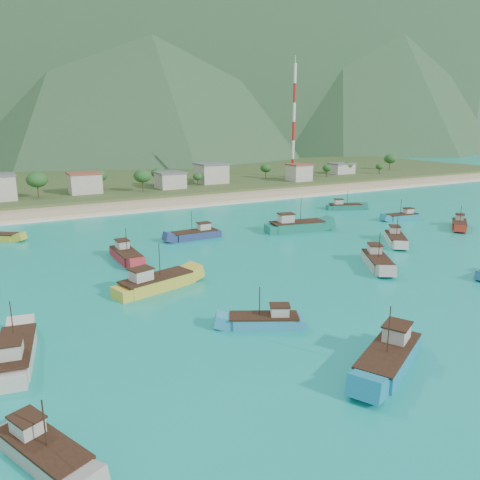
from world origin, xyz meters
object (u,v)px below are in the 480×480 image
radio_tower (294,122)px  boat_22 (126,256)px  boat_21 (196,235)px  boat_24 (344,207)px  boat_1 (296,227)px  boat_9 (377,261)px  boat_10 (459,225)px  boat_19 (389,358)px  boat_4 (43,452)px  boat_20 (402,217)px  boat_27 (155,284)px  boat_13 (265,322)px  boat_18 (395,239)px  boat_26 (15,355)px

radio_tower → boat_22: bearing=-138.8°
boat_21 → boat_24: boat_21 is taller
boat_1 → boat_24: (28.29, 16.04, -0.42)m
boat_1 → boat_9: size_ratio=1.29×
boat_10 → boat_19: bearing=83.6°
boat_22 → boat_9: bearing=145.7°
boat_4 → boat_10: size_ratio=1.04×
boat_9 → boat_20: (34.80, 26.20, -0.16)m
boat_1 → boat_19: (-27.18, -54.35, -0.16)m
boat_19 → boat_20: bearing=-76.2°
boat_1 → boat_27: bearing=-51.9°
boat_4 → boat_13: 29.10m
radio_tower → boat_22: 127.64m
boat_19 → boat_21: (4.46, 59.21, -0.17)m
boat_19 → boat_27: 35.72m
boat_4 → boat_18: (71.70, 33.54, 0.10)m
boat_19 → boat_27: (-13.49, 33.07, 0.01)m
boat_10 → boat_18: boat_18 is taller
boat_13 → boat_19: bearing=-129.4°
boat_1 → boat_10: size_ratio=1.50×
boat_9 → boat_26: (-57.33, -6.85, 0.06)m
boat_18 → boat_26: boat_26 is taller
boat_9 → boat_21: size_ratio=1.03×
boat_13 → boat_20: (64.80, 37.99, 0.02)m
boat_19 → radio_tower: bearing=-59.2°
boat_24 → boat_26: bearing=-38.0°
boat_22 → boat_1: bearing=-175.4°
boat_27 → radio_tower: bearing=121.2°
boat_20 → boat_22: boat_22 is taller
boat_1 → boat_21: boat_1 is taller
boat_18 → boat_22: (-52.17, 14.45, 0.05)m
boat_20 → boat_24: boat_24 is taller
boat_1 → boat_9: (-3.14, -28.37, -0.30)m
boat_4 → boat_20: size_ratio=1.01×
boat_22 → boat_24: (68.51, 19.98, -0.11)m
boat_9 → boat_20: boat_9 is taller
boat_19 → boat_20: (58.84, 52.18, -0.30)m
boat_13 → boat_24: 83.26m
radio_tower → boat_22: size_ratio=4.11×
boat_10 → boat_22: 77.02m
boat_10 → boat_22: boat_22 is taller
radio_tower → boat_9: size_ratio=4.07×
boat_4 → boat_27: (19.08, 30.65, 0.30)m
boat_10 → boat_19: 74.13m
boat_9 → boat_24: boat_9 is taller
boat_21 → boat_26: (-37.75, -40.07, 0.09)m
boat_27 → boat_10: bearing=79.0°
boat_20 → boat_26: boat_26 is taller
boat_21 → boat_27: 31.71m
boat_19 → boat_20: boat_19 is taller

